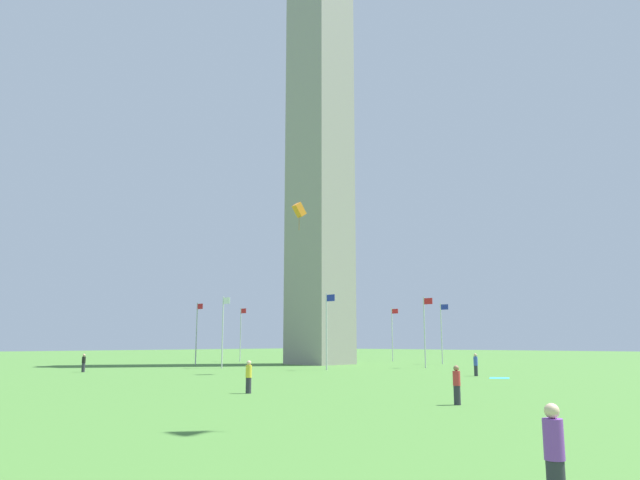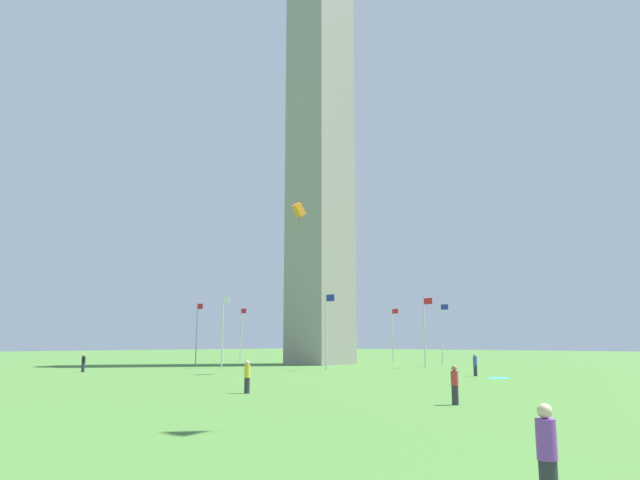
{
  "view_description": "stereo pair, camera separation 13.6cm",
  "coord_description": "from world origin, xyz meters",
  "px_view_note": "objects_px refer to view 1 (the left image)",
  "views": [
    {
      "loc": [
        49.35,
        -53.73,
        2.64
      ],
      "look_at": [
        0.0,
        0.0,
        15.02
      ],
      "focal_mm": 33.75,
      "sensor_mm": 36.0,
      "label": 1
    },
    {
      "loc": [
        49.45,
        -53.64,
        2.64
      ],
      "look_at": [
        0.0,
        0.0,
        15.02
      ],
      "focal_mm": 33.75,
      "sensor_mm": 36.0,
      "label": 2
    }
  ],
  "objects_px": {
    "flagpole_n": "(425,328)",
    "person_red_shirt": "(457,385)",
    "obelisk_monument": "(320,137)",
    "flagpole_se": "(316,332)",
    "person_purple_shirt": "(555,458)",
    "flagpole_ne": "(442,330)",
    "flagpole_sw": "(197,330)",
    "flagpole_w": "(223,328)",
    "flagpole_e": "(393,332)",
    "person_blue_shirt": "(476,365)",
    "person_yellow_shirt": "(249,377)",
    "flagpole_s": "(241,332)",
    "picnic_blanket_near_first_person": "(499,378)",
    "flagpole_nw": "(327,327)",
    "kite_orange_box": "(299,210)",
    "person_black_shirt": "(84,363)"
  },
  "relations": [
    {
      "from": "person_black_shirt",
      "to": "picnic_blanket_near_first_person",
      "type": "relative_size",
      "value": 0.88
    },
    {
      "from": "obelisk_monument",
      "to": "flagpole_sw",
      "type": "xyz_separation_m",
      "value": [
        -10.35,
        -10.42,
        -24.31
      ]
    },
    {
      "from": "person_blue_shirt",
      "to": "person_black_shirt",
      "type": "distance_m",
      "value": 33.68
    },
    {
      "from": "flagpole_s",
      "to": "flagpole_nw",
      "type": "distance_m",
      "value": 27.23
    },
    {
      "from": "obelisk_monument",
      "to": "flagpole_e",
      "type": "bearing_deg",
      "value": 89.75
    },
    {
      "from": "person_red_shirt",
      "to": "picnic_blanket_near_first_person",
      "type": "bearing_deg",
      "value": 4.83
    },
    {
      "from": "flagpole_n",
      "to": "flagpole_s",
      "type": "xyz_separation_m",
      "value": [
        -29.47,
        0.0,
        0.0
      ]
    },
    {
      "from": "obelisk_monument",
      "to": "kite_orange_box",
      "type": "distance_m",
      "value": 25.64
    },
    {
      "from": "flagpole_n",
      "to": "flagpole_e",
      "type": "distance_m",
      "value": 20.84
    },
    {
      "from": "flagpole_ne",
      "to": "picnic_blanket_near_first_person",
      "type": "distance_m",
      "value": 28.5
    },
    {
      "from": "obelisk_monument",
      "to": "flagpole_se",
      "type": "relative_size",
      "value": 7.8
    },
    {
      "from": "person_blue_shirt",
      "to": "person_yellow_shirt",
      "type": "distance_m",
      "value": 22.59
    },
    {
      "from": "flagpole_e",
      "to": "person_blue_shirt",
      "type": "height_order",
      "value": "flagpole_e"
    },
    {
      "from": "obelisk_monument",
      "to": "picnic_blanket_near_first_person",
      "type": "xyz_separation_m",
      "value": [
        28.42,
        -11.37,
        -28.31
      ]
    },
    {
      "from": "flagpole_s",
      "to": "flagpole_n",
      "type": "bearing_deg",
      "value": -0.0
    },
    {
      "from": "flagpole_se",
      "to": "person_blue_shirt",
      "type": "bearing_deg",
      "value": -29.52
    },
    {
      "from": "flagpole_s",
      "to": "flagpole_ne",
      "type": "bearing_deg",
      "value": 22.5
    },
    {
      "from": "flagpole_s",
      "to": "flagpole_nw",
      "type": "height_order",
      "value": "same"
    },
    {
      "from": "flagpole_sw",
      "to": "person_red_shirt",
      "type": "xyz_separation_m",
      "value": [
        46.23,
        -20.02,
        -3.19
      ]
    },
    {
      "from": "flagpole_e",
      "to": "flagpole_nw",
      "type": "xyz_separation_m",
      "value": [
        10.42,
        -25.15,
        0.0
      ]
    },
    {
      "from": "flagpole_sw",
      "to": "flagpole_e",
      "type": "bearing_deg",
      "value": 67.5
    },
    {
      "from": "kite_orange_box",
      "to": "obelisk_monument",
      "type": "bearing_deg",
      "value": 127.62
    },
    {
      "from": "flagpole_se",
      "to": "picnic_blanket_near_first_person",
      "type": "distance_m",
      "value": 44.66
    },
    {
      "from": "flagpole_nw",
      "to": "person_black_shirt",
      "type": "distance_m",
      "value": 22.2
    },
    {
      "from": "flagpole_se",
      "to": "flagpole_ne",
      "type": "bearing_deg",
      "value": -0.0
    },
    {
      "from": "flagpole_n",
      "to": "person_red_shirt",
      "type": "xyz_separation_m",
      "value": [
        21.08,
        -30.44,
        -3.19
      ]
    },
    {
      "from": "flagpole_sw",
      "to": "flagpole_s",
      "type": "bearing_deg",
      "value": 112.5
    },
    {
      "from": "obelisk_monument",
      "to": "person_blue_shirt",
      "type": "xyz_separation_m",
      "value": [
        25.85,
        -10.08,
        -27.45
      ]
    },
    {
      "from": "flagpole_e",
      "to": "person_blue_shirt",
      "type": "bearing_deg",
      "value": -43.91
    },
    {
      "from": "person_purple_shirt",
      "to": "person_yellow_shirt",
      "type": "xyz_separation_m",
      "value": [
        -20.43,
        11.26,
        0.0
      ]
    },
    {
      "from": "flagpole_ne",
      "to": "flagpole_s",
      "type": "relative_size",
      "value": 1.0
    },
    {
      "from": "flagpole_ne",
      "to": "picnic_blanket_near_first_person",
      "type": "relative_size",
      "value": 4.04
    },
    {
      "from": "flagpole_n",
      "to": "person_yellow_shirt",
      "type": "xyz_separation_m",
      "value": [
        10.13,
        -32.65,
        -3.18
      ]
    },
    {
      "from": "person_blue_shirt",
      "to": "kite_orange_box",
      "type": "distance_m",
      "value": 19.65
    },
    {
      "from": "person_purple_shirt",
      "to": "flagpole_ne",
      "type": "bearing_deg",
      "value": -24.83
    },
    {
      "from": "flagpole_w",
      "to": "person_black_shirt",
      "type": "bearing_deg",
      "value": -101.67
    },
    {
      "from": "flagpole_ne",
      "to": "person_red_shirt",
      "type": "bearing_deg",
      "value": -58.14
    },
    {
      "from": "person_blue_shirt",
      "to": "person_yellow_shirt",
      "type": "height_order",
      "value": "person_blue_shirt"
    },
    {
      "from": "flagpole_sw",
      "to": "flagpole_w",
      "type": "xyz_separation_m",
      "value": [
        10.42,
        -4.32,
        0.0
      ]
    },
    {
      "from": "flagpole_ne",
      "to": "kite_orange_box",
      "type": "relative_size",
      "value": 2.93
    },
    {
      "from": "flagpole_n",
      "to": "person_red_shirt",
      "type": "distance_m",
      "value": 37.16
    },
    {
      "from": "flagpole_ne",
      "to": "flagpole_w",
      "type": "relative_size",
      "value": 1.0
    },
    {
      "from": "flagpole_n",
      "to": "person_yellow_shirt",
      "type": "bearing_deg",
      "value": -72.76
    },
    {
      "from": "flagpole_ne",
      "to": "flagpole_sw",
      "type": "distance_m",
      "value": 29.47
    },
    {
      "from": "obelisk_monument",
      "to": "kite_orange_box",
      "type": "relative_size",
      "value": 22.85
    },
    {
      "from": "flagpole_s",
      "to": "person_red_shirt",
      "type": "bearing_deg",
      "value": -31.06
    },
    {
      "from": "picnic_blanket_near_first_person",
      "to": "flagpole_sw",
      "type": "bearing_deg",
      "value": 178.6
    },
    {
      "from": "obelisk_monument",
      "to": "picnic_blanket_near_first_person",
      "type": "bearing_deg",
      "value": -21.79
    },
    {
      "from": "flagpole_ne",
      "to": "person_yellow_shirt",
      "type": "bearing_deg",
      "value": -71.46
    },
    {
      "from": "person_black_shirt",
      "to": "kite_orange_box",
      "type": "xyz_separation_m",
      "value": [
        15.7,
        11.1,
        13.31
      ]
    }
  ]
}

